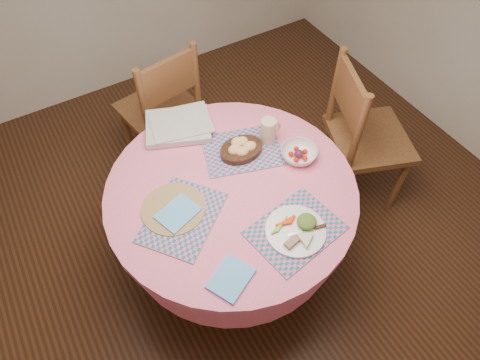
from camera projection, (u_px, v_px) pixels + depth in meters
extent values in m
plane|color=#331C0F|center=(233.00, 260.00, 2.67)|extent=(4.00, 4.00, 0.00)
cylinder|color=#FF7781|center=(231.00, 190.00, 2.10)|extent=(1.24, 1.24, 0.04)
cone|color=#FF7781|center=(232.00, 210.00, 2.23)|extent=(1.24, 1.24, 0.30)
cylinder|color=black|center=(233.00, 242.00, 2.50)|extent=(0.14, 0.14, 0.44)
cylinder|color=black|center=(233.00, 258.00, 2.65)|extent=(0.56, 0.56, 0.06)
cube|color=brown|center=(369.00, 139.00, 2.64)|extent=(0.60, 0.61, 0.04)
cylinder|color=brown|center=(399.00, 184.00, 2.74)|extent=(0.06, 0.06, 0.49)
cylinder|color=brown|center=(376.00, 140.00, 2.97)|extent=(0.06, 0.06, 0.49)
cylinder|color=brown|center=(343.00, 192.00, 2.70)|extent=(0.06, 0.06, 0.49)
cylinder|color=brown|center=(325.00, 147.00, 2.93)|extent=(0.06, 0.06, 0.49)
cylinder|color=brown|center=(358.00, 135.00, 2.29)|extent=(0.06, 0.06, 0.54)
cylinder|color=brown|center=(335.00, 88.00, 2.53)|extent=(0.06, 0.06, 0.54)
cube|color=brown|center=(350.00, 95.00, 2.32)|extent=(0.17, 0.38, 0.26)
cube|color=brown|center=(159.00, 109.00, 2.84)|extent=(0.53, 0.51, 0.04)
cylinder|color=brown|center=(171.00, 109.00, 3.18)|extent=(0.05, 0.05, 0.47)
cylinder|color=brown|center=(128.00, 132.00, 3.03)|extent=(0.05, 0.05, 0.47)
cylinder|color=brown|center=(200.00, 135.00, 3.02)|extent=(0.05, 0.05, 0.47)
cylinder|color=brown|center=(156.00, 161.00, 2.87)|extent=(0.05, 0.05, 0.47)
cylinder|color=brown|center=(196.00, 80.00, 2.62)|extent=(0.05, 0.05, 0.52)
cylinder|color=brown|center=(144.00, 107.00, 2.46)|extent=(0.05, 0.05, 0.52)
cube|color=brown|center=(169.00, 79.00, 2.46)|extent=(0.38, 0.10, 0.25)
cube|color=#147075|center=(295.00, 230.00, 1.93)|extent=(0.44, 0.36, 0.01)
cube|color=#147075|center=(182.00, 217.00, 1.97)|extent=(0.50, 0.48, 0.01)
cube|color=#147075|center=(242.00, 150.00, 2.23)|extent=(0.47, 0.41, 0.01)
cylinder|color=olive|center=(173.00, 209.00, 2.00)|extent=(0.30, 0.30, 0.01)
cube|color=#5CA8ED|center=(231.00, 279.00, 1.78)|extent=(0.22, 0.21, 0.01)
cube|color=#5CA8ED|center=(178.00, 214.00, 1.97)|extent=(0.22, 0.19, 0.01)
cylinder|color=white|center=(295.00, 231.00, 1.92)|extent=(0.27, 0.27, 0.01)
ellipsoid|color=#274D1A|center=(308.00, 224.00, 1.91)|extent=(0.11, 0.11, 0.04)
cylinder|color=beige|center=(303.00, 240.00, 1.87)|extent=(0.12, 0.12, 0.02)
cube|color=olive|center=(288.00, 241.00, 1.86)|extent=(0.07, 0.05, 0.02)
cube|color=silver|center=(303.00, 232.00, 1.90)|extent=(0.15, 0.05, 0.00)
cylinder|color=black|center=(241.00, 150.00, 2.21)|extent=(0.23, 0.23, 0.03)
ellipsoid|color=#F7BF7E|center=(234.00, 148.00, 2.16)|extent=(0.07, 0.06, 0.05)
ellipsoid|color=#F7BF7E|center=(242.00, 140.00, 2.20)|extent=(0.07, 0.06, 0.05)
ellipsoid|color=#F7BF7E|center=(250.00, 145.00, 2.18)|extent=(0.07, 0.06, 0.05)
ellipsoid|color=#F7BF7E|center=(243.00, 150.00, 2.16)|extent=(0.07, 0.06, 0.05)
ellipsoid|color=#F7BF7E|center=(237.00, 140.00, 2.20)|extent=(0.07, 0.06, 0.05)
cylinder|color=beige|center=(268.00, 131.00, 2.22)|extent=(0.08, 0.08, 0.14)
torus|color=beige|center=(275.00, 128.00, 2.23)|extent=(0.07, 0.01, 0.07)
imported|color=white|center=(299.00, 154.00, 2.18)|extent=(0.19, 0.19, 0.06)
sphere|color=red|center=(305.00, 151.00, 2.20)|extent=(0.03, 0.03, 0.03)
sphere|color=red|center=(296.00, 149.00, 2.21)|extent=(0.03, 0.03, 0.03)
sphere|color=red|center=(291.00, 154.00, 2.19)|extent=(0.03, 0.03, 0.03)
sphere|color=red|center=(296.00, 160.00, 2.16)|extent=(0.03, 0.03, 0.03)
sphere|color=red|center=(305.00, 158.00, 2.17)|extent=(0.03, 0.03, 0.03)
sphere|color=#4E162D|center=(299.00, 154.00, 2.18)|extent=(0.05, 0.05, 0.05)
cube|color=silver|center=(178.00, 126.00, 2.31)|extent=(0.42, 0.38, 0.03)
cube|color=silver|center=(181.00, 122.00, 2.30)|extent=(0.37, 0.32, 0.01)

